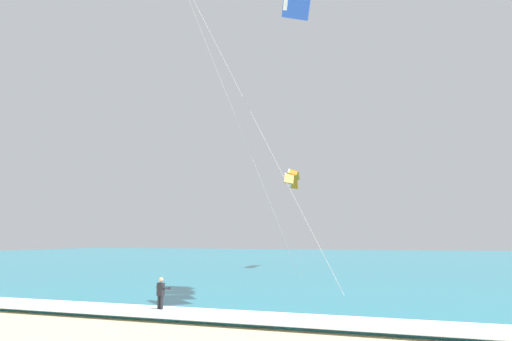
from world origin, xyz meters
The scene contains 5 objects.
sea centered at (0.00, 74.61, 0.10)m, with size 200.00×120.00×0.20m, color teal.
surf_foam centered at (0.00, 15.61, 0.22)m, with size 200.00×3.03×0.04m, color white.
surfboard centered at (-4.17, 16.13, 0.03)m, with size 0.83×1.47×0.09m.
kitesurfer centered at (-4.16, 16.15, 0.94)m, with size 0.62×0.62×1.69m.
kite_distant centered at (-5.97, 47.67, 10.52)m, with size 1.89×5.64×2.05m.
Camera 1 is at (7.29, -3.29, 3.49)m, focal length 32.47 mm.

